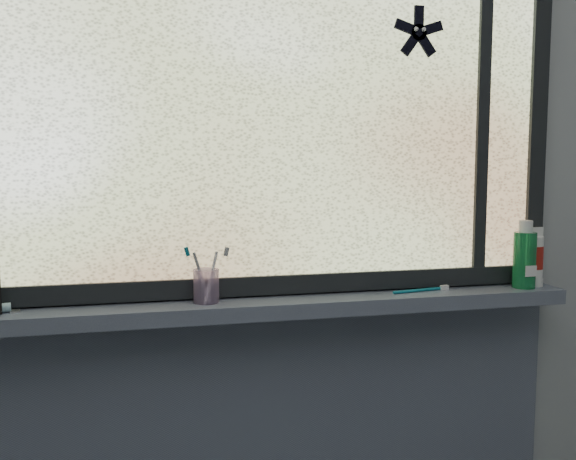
{
  "coord_description": "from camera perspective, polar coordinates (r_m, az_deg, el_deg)",
  "views": [
    {
      "loc": [
        -0.35,
        -0.36,
        1.38
      ],
      "look_at": [
        -0.01,
        1.05,
        1.22
      ],
      "focal_mm": 40.0,
      "sensor_mm": 36.0,
      "label": 1
    }
  ],
  "objects": [
    {
      "name": "mouthwash_bottle",
      "position": [
        1.93,
        20.3,
        -2.03
      ],
      "size": [
        0.07,
        0.07,
        0.16
      ],
      "primitive_type": "cylinder",
      "rotation": [
        0.0,
        0.0,
        0.09
      ],
      "color": "#1D9950",
      "rests_on": "windowsill"
    },
    {
      "name": "toothbrush_lying",
      "position": [
        1.8,
        11.43,
        -5.22
      ],
      "size": [
        0.19,
        0.05,
        0.01
      ],
      "primitive_type": null,
      "rotation": [
        0.0,
        0.0,
        0.17
      ],
      "color": "#0D687D",
      "rests_on": "windowsill"
    },
    {
      "name": "wall_back",
      "position": [
        1.71,
        -1.56,
        1.9
      ],
      "size": [
        3.0,
        0.01,
        2.5
      ],
      "primitive_type": "cube",
      "color": "#9EA3A8",
      "rests_on": "ground"
    },
    {
      "name": "frame_right",
      "position": [
        2.0,
        21.26,
        10.13
      ],
      "size": [
        0.05,
        0.03,
        1.1
      ],
      "primitive_type": "cube",
      "color": "black",
      "rests_on": "wall_back"
    },
    {
      "name": "window_pane",
      "position": [
        1.69,
        -1.42,
        11.35
      ],
      "size": [
        1.5,
        0.01,
        1.0
      ],
      "primitive_type": "cube",
      "color": "silver",
      "rests_on": "wall_back"
    },
    {
      "name": "frame_mullion",
      "position": [
        1.91,
        16.86,
        10.5
      ],
      "size": [
        0.03,
        0.03,
        1.0
      ],
      "primitive_type": "cube",
      "color": "black",
      "rests_on": "wall_back"
    },
    {
      "name": "windowsill",
      "position": [
        1.68,
        -0.99,
        -6.85
      ],
      "size": [
        1.62,
        0.14,
        0.04
      ],
      "primitive_type": "cube",
      "color": "#50586B",
      "rests_on": "wall_back"
    },
    {
      "name": "toothbrush_cup",
      "position": [
        1.64,
        -7.28,
        -4.95
      ],
      "size": [
        0.07,
        0.07,
        0.09
      ],
      "primitive_type": "cylinder",
      "rotation": [
        0.0,
        0.0,
        -0.03
      ],
      "color": "#C6A1D5",
      "rests_on": "windowsill"
    },
    {
      "name": "cream_tube",
      "position": [
        1.97,
        21.05,
        -2.06
      ],
      "size": [
        0.05,
        0.05,
        0.12
      ],
      "primitive_type": "cylinder",
      "rotation": [
        0.0,
        0.0,
        0.14
      ],
      "color": "silver",
      "rests_on": "windowsill"
    },
    {
      "name": "starfish_sticker",
      "position": [
        1.83,
        11.53,
        16.83
      ],
      "size": [
        0.15,
        0.02,
        0.15
      ],
      "primitive_type": null,
      "color": "black",
      "rests_on": "window_pane"
    },
    {
      "name": "frame_bottom",
      "position": [
        1.71,
        -1.35,
        -4.86
      ],
      "size": [
        1.6,
        0.03,
        0.05
      ],
      "primitive_type": "cube",
      "color": "black",
      "rests_on": "windowsill"
    }
  ]
}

